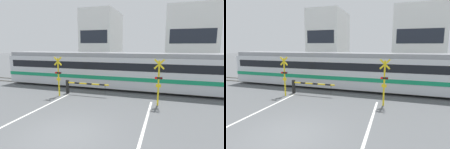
% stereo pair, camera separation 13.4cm
% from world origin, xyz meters
% --- Properties ---
extents(ground_plane, '(160.00, 160.00, 0.00)m').
position_xyz_m(ground_plane, '(0.00, 0.00, 0.00)').
color(ground_plane, '#56595B').
extents(rail_track_near, '(50.00, 0.10, 0.08)m').
position_xyz_m(rail_track_near, '(0.00, 8.56, 0.04)').
color(rail_track_near, '#5B564C').
rests_on(rail_track_near, ground_plane).
extents(rail_track_far, '(50.00, 0.10, 0.08)m').
position_xyz_m(rail_track_far, '(0.00, 10.00, 0.04)').
color(rail_track_far, '#5B564C').
rests_on(rail_track_far, ground_plane).
extents(road_stripe_left, '(0.14, 9.88, 0.01)m').
position_xyz_m(road_stripe_left, '(-3.30, 0.94, 0.00)').
color(road_stripe_left, white).
rests_on(road_stripe_left, ground_plane).
extents(road_stripe_right, '(0.14, 9.88, 0.01)m').
position_xyz_m(road_stripe_right, '(3.30, 0.94, 0.00)').
color(road_stripe_right, white).
rests_on(road_stripe_right, ground_plane).
extents(commuter_train, '(21.45, 3.05, 3.28)m').
position_xyz_m(commuter_train, '(-0.48, 9.28, 1.76)').
color(commuter_train, silver).
rests_on(commuter_train, ground_plane).
extents(crossing_barrier_near, '(3.69, 0.20, 1.11)m').
position_xyz_m(crossing_barrier_near, '(-2.63, 6.18, 0.74)').
color(crossing_barrier_near, black).
rests_on(crossing_barrier_near, ground_plane).
extents(crossing_barrier_far, '(3.69, 0.20, 1.11)m').
position_xyz_m(crossing_barrier_far, '(2.63, 11.97, 0.74)').
color(crossing_barrier_far, black).
rests_on(crossing_barrier_far, ground_plane).
extents(crossing_signal_left, '(0.68, 0.15, 3.08)m').
position_xyz_m(crossing_signal_left, '(-3.75, 5.28, 1.70)').
color(crossing_signal_left, yellow).
rests_on(crossing_signal_left, ground_plane).
extents(crossing_signal_right, '(0.68, 0.15, 3.08)m').
position_xyz_m(crossing_signal_right, '(3.75, 5.28, 1.70)').
color(crossing_signal_right, yellow).
rests_on(crossing_signal_right, ground_plane).
extents(pedestrian, '(0.38, 0.22, 1.55)m').
position_xyz_m(pedestrian, '(-1.01, 14.46, 0.88)').
color(pedestrian, '#23232D').
rests_on(pedestrian, ground_plane).
extents(building_left_of_street, '(5.23, 7.78, 9.62)m').
position_xyz_m(building_left_of_street, '(-6.51, 22.57, 4.81)').
color(building_left_of_street, white).
rests_on(building_left_of_street, ground_plane).
extents(building_right_of_street, '(6.62, 7.78, 9.37)m').
position_xyz_m(building_right_of_street, '(7.21, 22.57, 4.69)').
color(building_right_of_street, white).
rests_on(building_right_of_street, ground_plane).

